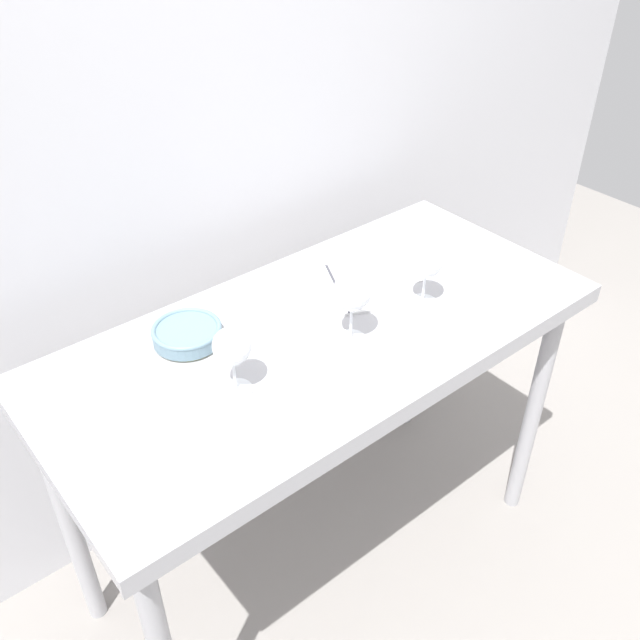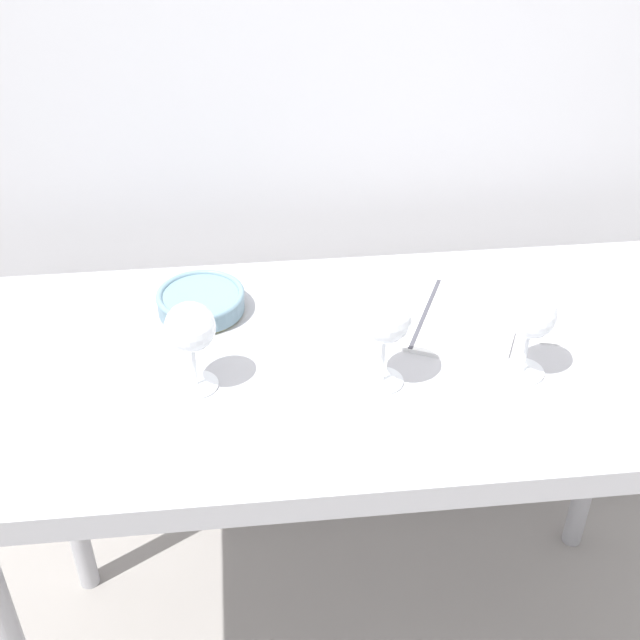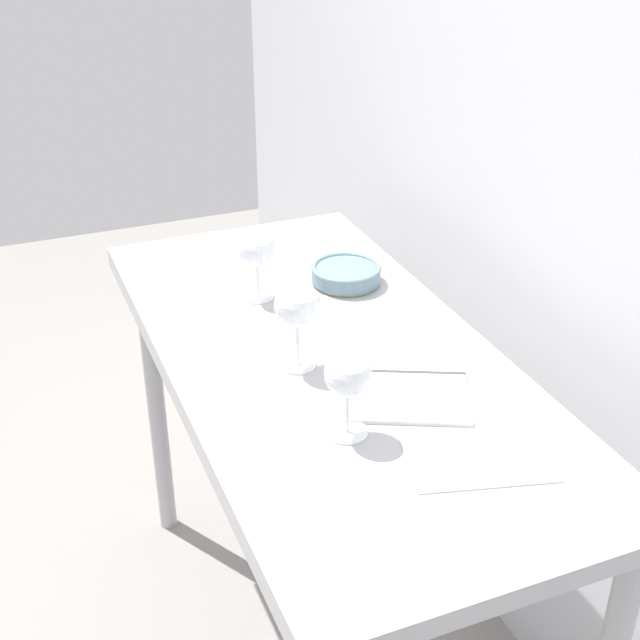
{
  "view_description": "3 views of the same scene",
  "coord_description": "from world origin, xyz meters",
  "px_view_note": "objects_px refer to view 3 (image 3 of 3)",
  "views": [
    {
      "loc": [
        -0.87,
        -1.06,
        1.93
      ],
      "look_at": [
        -0.03,
        -0.03,
        0.95
      ],
      "focal_mm": 39.24,
      "sensor_mm": 36.0,
      "label": 1
    },
    {
      "loc": [
        -0.2,
        -1.18,
        1.84
      ],
      "look_at": [
        -0.07,
        0.01,
        0.97
      ],
      "focal_mm": 48.07,
      "sensor_mm": 36.0,
      "label": 2
    },
    {
      "loc": [
        1.42,
        -0.61,
        1.82
      ],
      "look_at": [
        -0.08,
        0.01,
        0.93
      ],
      "focal_mm": 49.29,
      "sensor_mm": 36.0,
      "label": 3
    }
  ],
  "objects_px": {
    "wine_glass_near_center": "(297,307)",
    "wine_glass_near_right": "(348,377)",
    "wine_glass_near_left": "(257,250)",
    "tasting_bowl": "(346,274)",
    "tasting_sheet_upper": "(477,457)",
    "open_notebook": "(405,374)"
  },
  "relations": [
    {
      "from": "wine_glass_near_left",
      "to": "wine_glass_near_center",
      "type": "bearing_deg",
      "value": -4.16
    },
    {
      "from": "wine_glass_near_left",
      "to": "wine_glass_near_right",
      "type": "height_order",
      "value": "same"
    },
    {
      "from": "tasting_bowl",
      "to": "wine_glass_near_left",
      "type": "bearing_deg",
      "value": -92.17
    },
    {
      "from": "tasting_sheet_upper",
      "to": "tasting_bowl",
      "type": "height_order",
      "value": "tasting_bowl"
    },
    {
      "from": "tasting_sheet_upper",
      "to": "wine_glass_near_center",
      "type": "bearing_deg",
      "value": -141.18
    },
    {
      "from": "wine_glass_near_center",
      "to": "tasting_bowl",
      "type": "distance_m",
      "value": 0.4
    },
    {
      "from": "wine_glass_near_right",
      "to": "open_notebook",
      "type": "xyz_separation_m",
      "value": [
        -0.13,
        0.18,
        -0.11
      ]
    },
    {
      "from": "wine_glass_near_center",
      "to": "open_notebook",
      "type": "bearing_deg",
      "value": 57.99
    },
    {
      "from": "wine_glass_near_left",
      "to": "tasting_bowl",
      "type": "bearing_deg",
      "value": 87.83
    },
    {
      "from": "wine_glass_near_right",
      "to": "open_notebook",
      "type": "distance_m",
      "value": 0.25
    },
    {
      "from": "wine_glass_near_left",
      "to": "tasting_bowl",
      "type": "height_order",
      "value": "wine_glass_near_left"
    },
    {
      "from": "wine_glass_near_center",
      "to": "wine_glass_near_right",
      "type": "xyz_separation_m",
      "value": [
        0.24,
        -0.0,
        -0.01
      ]
    },
    {
      "from": "wine_glass_near_center",
      "to": "tasting_sheet_upper",
      "type": "xyz_separation_m",
      "value": [
        0.39,
        0.17,
        -0.13
      ]
    },
    {
      "from": "tasting_sheet_upper",
      "to": "wine_glass_near_right",
      "type": "bearing_deg",
      "value": -115.45
    },
    {
      "from": "wine_glass_near_right",
      "to": "tasting_sheet_upper",
      "type": "relative_size",
      "value": 0.68
    },
    {
      "from": "wine_glass_near_center",
      "to": "wine_glass_near_right",
      "type": "height_order",
      "value": "wine_glass_near_center"
    },
    {
      "from": "wine_glass_near_left",
      "to": "wine_glass_near_right",
      "type": "distance_m",
      "value": 0.56
    },
    {
      "from": "wine_glass_near_left",
      "to": "open_notebook",
      "type": "relative_size",
      "value": 0.41
    },
    {
      "from": "wine_glass_near_center",
      "to": "wine_glass_near_left",
      "type": "distance_m",
      "value": 0.32
    },
    {
      "from": "tasting_bowl",
      "to": "open_notebook",
      "type": "bearing_deg",
      "value": -7.93
    },
    {
      "from": "wine_glass_near_left",
      "to": "tasting_bowl",
      "type": "relative_size",
      "value": 1.0
    },
    {
      "from": "open_notebook",
      "to": "tasting_bowl",
      "type": "xyz_separation_m",
      "value": [
        -0.42,
        0.06,
        0.02
      ]
    }
  ]
}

